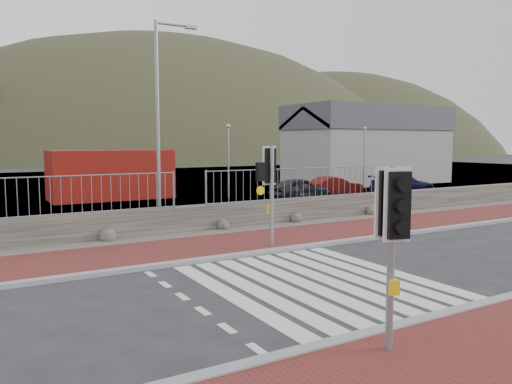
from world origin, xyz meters
TOP-DOWN VIEW (x-y plane):
  - ground at (0.00, 0.00)m, footprint 220.00×220.00m
  - sidewalk_far at (0.00, 4.50)m, footprint 40.00×3.00m
  - kerb_near at (0.00, -3.00)m, footprint 40.00×0.25m
  - kerb_far at (0.00, 3.00)m, footprint 40.00×0.25m
  - zebra_crossing at (-0.00, 0.00)m, footprint 4.62×5.60m
  - gravel_strip at (0.00, 6.50)m, footprint 40.00×1.50m
  - stone_wall at (0.00, 7.30)m, footprint 40.00×0.60m
  - railing at (0.00, 7.15)m, footprint 18.07×0.07m
  - quay at (0.00, 27.90)m, footprint 120.00×40.00m
  - water at (0.00, 62.90)m, footprint 220.00×50.00m
  - harbor_building at (20.00, 19.90)m, footprint 12.20×6.20m
  - hills_backdrop at (6.74, 87.90)m, footprint 254.00×90.00m
  - traffic_signal_near at (-1.41, -3.62)m, footprint 0.45×0.35m
  - traffic_signal_far at (1.01, 3.54)m, footprint 0.72×0.27m
  - streetlight at (-0.66, 8.09)m, footprint 1.54×0.24m
  - shipping_container at (0.26, 18.80)m, footprint 6.46×2.73m
  - car_a at (9.04, 13.36)m, footprint 3.55×1.54m
  - car_b at (11.90, 13.87)m, footprint 3.45×1.38m
  - car_c at (16.11, 12.59)m, footprint 4.28×2.46m

SIDE VIEW (x-z plane):
  - hills_backdrop at x=6.74m, z-range -73.05..26.95m
  - ground at x=0.00m, z-range 0.00..0.00m
  - quay at x=0.00m, z-range -0.25..0.25m
  - water at x=0.00m, z-range -0.03..0.03m
  - zebra_crossing at x=0.00m, z-range 0.00..0.01m
  - gravel_strip at x=0.00m, z-range 0.00..0.06m
  - sidewalk_far at x=0.00m, z-range 0.00..0.08m
  - kerb_near at x=0.00m, z-range -0.01..0.11m
  - kerb_far at x=0.00m, z-range -0.01..0.11m
  - stone_wall at x=0.00m, z-range 0.00..0.90m
  - car_b at x=11.90m, z-range 0.00..1.12m
  - car_c at x=16.11m, z-range 0.00..1.17m
  - car_a at x=9.04m, z-range 0.00..1.19m
  - shipping_container at x=0.26m, z-range 0.00..2.68m
  - railing at x=0.00m, z-range 1.21..2.43m
  - traffic_signal_near at x=-1.41m, z-range 0.62..3.42m
  - traffic_signal_far at x=1.01m, z-range 0.68..3.71m
  - harbor_building at x=20.00m, z-range 0.03..5.83m
  - streetlight at x=-0.66m, z-range 0.46..7.73m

